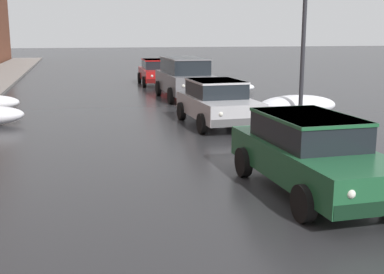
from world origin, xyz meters
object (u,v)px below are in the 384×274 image
object	(u,v)px
sedan_silver_parked_kerbside_close	(217,101)
suv_grey_parked_kerbside_mid	(184,76)
sedan_red_parked_far_down_block	(157,71)
street_lamp_post	(305,12)
sedan_green_approaching_near_lane	(311,152)

from	to	relation	value
sedan_silver_parked_kerbside_close	suv_grey_parked_kerbside_mid	size ratio (longest dim) A/B	0.85
sedan_red_parked_far_down_block	street_lamp_post	xyz separation A→B (m)	(2.66, -12.87, 2.80)
sedan_silver_parked_kerbside_close	street_lamp_post	bearing A→B (deg)	0.50
suv_grey_parked_kerbside_mid	sedan_red_parked_far_down_block	size ratio (longest dim) A/B	1.06
sedan_green_approaching_near_lane	sedan_silver_parked_kerbside_close	size ratio (longest dim) A/B	1.07
suv_grey_parked_kerbside_mid	sedan_red_parked_far_down_block	xyz separation A→B (m)	(-0.15, 6.36, -0.23)
sedan_red_parked_far_down_block	street_lamp_post	world-z (taller)	street_lamp_post
street_lamp_post	sedan_red_parked_far_down_block	bearing A→B (deg)	101.67
suv_grey_parked_kerbside_mid	street_lamp_post	size ratio (longest dim) A/B	0.74
suv_grey_parked_kerbside_mid	sedan_red_parked_far_down_block	distance (m)	6.36
sedan_silver_parked_kerbside_close	street_lamp_post	world-z (taller)	street_lamp_post
sedan_green_approaching_near_lane	sedan_red_parked_far_down_block	size ratio (longest dim) A/B	0.97
suv_grey_parked_kerbside_mid	sedan_silver_parked_kerbside_close	bearing A→B (deg)	-93.40
sedan_green_approaching_near_lane	sedan_silver_parked_kerbside_close	bearing A→B (deg)	87.94
sedan_silver_parked_kerbside_close	sedan_green_approaching_near_lane	bearing A→B (deg)	-92.06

